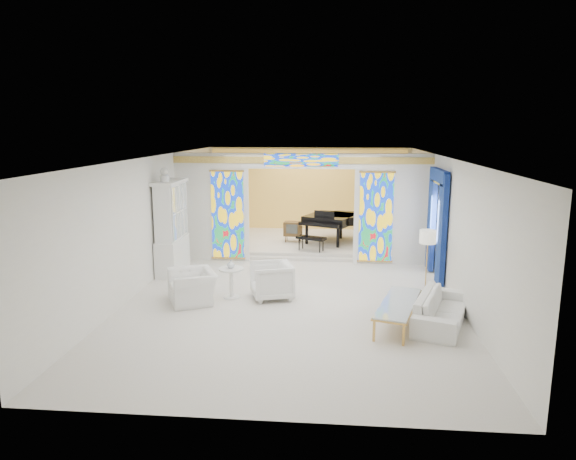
# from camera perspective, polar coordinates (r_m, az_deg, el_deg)

# --- Properties ---
(floor) EXTENTS (12.00, 12.00, 0.00)m
(floor) POSITION_cam_1_polar(r_m,az_deg,el_deg) (12.47, 0.86, -5.82)
(floor) COLOR silver
(floor) RESTS_ON ground
(ceiling) EXTENTS (7.00, 12.00, 0.02)m
(ceiling) POSITION_cam_1_polar(r_m,az_deg,el_deg) (11.94, 0.90, 8.07)
(ceiling) COLOR silver
(ceiling) RESTS_ON wall_back
(wall_back) EXTENTS (7.00, 0.02, 3.00)m
(wall_back) POSITION_cam_1_polar(r_m,az_deg,el_deg) (18.04, 2.28, 4.37)
(wall_back) COLOR silver
(wall_back) RESTS_ON floor
(wall_front) EXTENTS (7.00, 0.02, 3.00)m
(wall_front) POSITION_cam_1_polar(r_m,az_deg,el_deg) (6.34, -3.16, -8.77)
(wall_front) COLOR silver
(wall_front) RESTS_ON floor
(wall_left) EXTENTS (0.02, 12.00, 3.00)m
(wall_left) POSITION_cam_1_polar(r_m,az_deg,el_deg) (12.85, -14.89, 1.18)
(wall_left) COLOR silver
(wall_left) RESTS_ON floor
(wall_right) EXTENTS (0.02, 12.00, 3.00)m
(wall_right) POSITION_cam_1_polar(r_m,az_deg,el_deg) (12.37, 17.27, 0.67)
(wall_right) COLOR silver
(wall_right) RESTS_ON floor
(partition_wall) EXTENTS (7.00, 0.22, 3.00)m
(partition_wall) POSITION_cam_1_polar(r_m,az_deg,el_deg) (14.06, 1.48, 3.04)
(partition_wall) COLOR silver
(partition_wall) RESTS_ON floor
(stained_glass_left) EXTENTS (0.90, 0.04, 2.40)m
(stained_glass_left) POSITION_cam_1_polar(r_m,az_deg,el_deg) (14.28, -6.72, 1.66)
(stained_glass_left) COLOR gold
(stained_glass_left) RESTS_ON partition_wall
(stained_glass_right) EXTENTS (0.90, 0.04, 2.40)m
(stained_glass_right) POSITION_cam_1_polar(r_m,az_deg,el_deg) (14.03, 9.75, 1.40)
(stained_glass_right) COLOR gold
(stained_glass_right) RESTS_ON partition_wall
(stained_glass_transom) EXTENTS (2.00, 0.04, 0.34)m
(stained_glass_transom) POSITION_cam_1_polar(r_m,az_deg,el_deg) (13.83, 1.47, 7.76)
(stained_glass_transom) COLOR gold
(stained_glass_transom) RESTS_ON partition_wall
(alcove_platform) EXTENTS (6.80, 3.80, 0.18)m
(alcove_platform) POSITION_cam_1_polar(r_m,az_deg,el_deg) (16.41, 1.91, -1.32)
(alcove_platform) COLOR silver
(alcove_platform) RESTS_ON floor
(gold_curtain_back) EXTENTS (6.70, 0.10, 2.90)m
(gold_curtain_back) POSITION_cam_1_polar(r_m,az_deg,el_deg) (17.92, 2.26, 4.33)
(gold_curtain_back) COLOR #E0B54E
(gold_curtain_back) RESTS_ON wall_back
(chandelier) EXTENTS (0.48, 0.48, 0.30)m
(chandelier) POSITION_cam_1_polar(r_m,az_deg,el_deg) (15.94, 2.68, 7.25)
(chandelier) COLOR gold
(chandelier) RESTS_ON ceiling
(blue_drapes) EXTENTS (0.14, 1.85, 2.65)m
(blue_drapes) POSITION_cam_1_polar(r_m,az_deg,el_deg) (13.01, 16.23, 1.58)
(blue_drapes) COLOR navy
(blue_drapes) RESTS_ON wall_right
(china_cabinet) EXTENTS (0.56, 1.46, 2.72)m
(china_cabinet) POSITION_cam_1_polar(r_m,az_deg,el_deg) (13.37, -12.81, 0.23)
(china_cabinet) COLOR white
(china_cabinet) RESTS_ON floor
(armchair_left) EXTENTS (1.28, 1.34, 0.68)m
(armchair_left) POSITION_cam_1_polar(r_m,az_deg,el_deg) (11.21, -10.59, -6.20)
(armchair_left) COLOR white
(armchair_left) RESTS_ON floor
(armchair_right) EXTENTS (1.08, 1.07, 0.79)m
(armchair_right) POSITION_cam_1_polar(r_m,az_deg,el_deg) (11.25, -1.85, -5.65)
(armchair_right) COLOR white
(armchair_right) RESTS_ON floor
(sofa) EXTENTS (1.43, 2.18, 0.59)m
(sofa) POSITION_cam_1_polar(r_m,az_deg,el_deg) (10.25, 16.67, -8.43)
(sofa) COLOR white
(sofa) RESTS_ON floor
(side_table) EXTENTS (0.68, 0.68, 0.67)m
(side_table) POSITION_cam_1_polar(r_m,az_deg,el_deg) (11.32, -6.32, -5.37)
(side_table) COLOR white
(side_table) RESTS_ON floor
(vase) EXTENTS (0.19, 0.19, 0.18)m
(vase) POSITION_cam_1_polar(r_m,az_deg,el_deg) (11.23, -6.36, -3.77)
(vase) COLOR white
(vase) RESTS_ON side_table
(coffee_table) EXTENTS (1.16, 2.10, 0.45)m
(coffee_table) POSITION_cam_1_polar(r_m,az_deg,el_deg) (9.98, 12.16, -8.04)
(coffee_table) COLOR silver
(coffee_table) RESTS_ON floor
(floor_lamp) EXTENTS (0.40, 0.40, 1.48)m
(floor_lamp) POSITION_cam_1_polar(r_m,az_deg,el_deg) (11.59, 15.27, -1.08)
(floor_lamp) COLOR gold
(floor_lamp) RESTS_ON floor
(grand_piano) EXTENTS (2.29, 2.69, 1.04)m
(grand_piano) POSITION_cam_1_polar(r_m,az_deg,el_deg) (15.99, 5.35, 1.20)
(grand_piano) COLOR black
(grand_piano) RESTS_ON alcove_platform
(tv_console) EXTENTS (0.58, 0.42, 0.63)m
(tv_console) POSITION_cam_1_polar(r_m,az_deg,el_deg) (15.93, 0.55, 0.13)
(tv_console) COLOR brown
(tv_console) RESTS_ON alcove_platform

